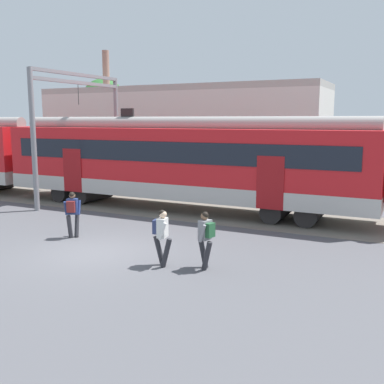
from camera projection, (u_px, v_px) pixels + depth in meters
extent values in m
plane|color=#515156|center=(96.00, 252.00, 14.40)|extent=(160.00, 160.00, 0.00)
cube|color=slate|center=(10.00, 192.00, 26.10)|extent=(80.00, 4.40, 0.01)
cube|color=#B7B2AD|center=(177.00, 187.00, 21.12)|extent=(18.00, 3.06, 0.70)
cube|color=red|center=(177.00, 154.00, 20.87)|extent=(18.00, 3.00, 2.40)
cube|color=black|center=(160.00, 152.00, 19.50)|extent=(16.56, 0.03, 0.90)
cube|color=maroon|center=(270.00, 183.00, 17.50)|extent=(1.10, 0.04, 2.10)
cube|color=maroon|center=(72.00, 170.00, 21.83)|extent=(1.10, 0.04, 2.10)
cylinder|color=#9C9793|center=(177.00, 124.00, 20.65)|extent=(17.64, 0.70, 0.70)
cube|color=black|center=(127.00, 113.00, 21.74)|extent=(0.70, 0.12, 0.40)
cylinder|color=black|center=(311.00, 212.00, 18.48)|extent=(0.90, 2.40, 0.90)
cylinder|color=black|center=(278.00, 209.00, 19.09)|extent=(0.90, 2.40, 0.90)
cylinder|color=black|center=(94.00, 192.00, 23.35)|extent=(0.90, 2.40, 0.90)
cylinder|color=black|center=(73.00, 190.00, 23.96)|extent=(0.90, 2.40, 0.90)
cylinder|color=#28282D|center=(77.00, 225.00, 16.22)|extent=(0.28, 0.38, 0.87)
cylinder|color=#28282D|center=(70.00, 227.00, 15.95)|extent=(0.28, 0.38, 0.87)
cube|color=navy|center=(72.00, 206.00, 15.98)|extent=(0.43, 0.37, 0.56)
cylinder|color=navy|center=(66.00, 208.00, 15.91)|extent=(0.18, 0.26, 0.52)
cylinder|color=navy|center=(79.00, 207.00, 16.06)|extent=(0.18, 0.26, 0.52)
sphere|color=brown|center=(72.00, 195.00, 15.93)|extent=(0.22, 0.22, 0.22)
sphere|color=black|center=(72.00, 195.00, 15.91)|extent=(0.20, 0.20, 0.20)
cube|color=maroon|center=(71.00, 207.00, 15.79)|extent=(0.32, 0.26, 0.40)
cylinder|color=#28282D|center=(166.00, 253.00, 12.83)|extent=(0.37, 0.21, 0.87)
cylinder|color=#28282D|center=(159.00, 250.00, 13.08)|extent=(0.37, 0.21, 0.87)
cube|color=silver|center=(162.00, 228.00, 12.84)|extent=(0.30, 0.39, 0.56)
cylinder|color=silver|center=(163.00, 227.00, 13.08)|extent=(0.26, 0.13, 0.52)
cylinder|color=silver|center=(162.00, 231.00, 12.61)|extent=(0.26, 0.13, 0.52)
sphere|color=beige|center=(163.00, 214.00, 12.77)|extent=(0.22, 0.22, 0.22)
sphere|color=black|center=(162.00, 213.00, 12.77)|extent=(0.20, 0.20, 0.20)
cube|color=navy|center=(157.00, 227.00, 12.88)|extent=(0.20, 0.30, 0.40)
cylinder|color=#28282D|center=(203.00, 253.00, 12.86)|extent=(0.38, 0.23, 0.87)
cylinder|color=#28282D|center=(207.00, 256.00, 12.55)|extent=(0.38, 0.23, 0.87)
cube|color=gray|center=(205.00, 230.00, 12.59)|extent=(0.32, 0.41, 0.56)
cylinder|color=gray|center=(202.00, 233.00, 12.38)|extent=(0.26, 0.15, 0.52)
cylinder|color=gray|center=(208.00, 230.00, 12.81)|extent=(0.26, 0.15, 0.52)
sphere|color=brown|center=(205.00, 216.00, 12.54)|extent=(0.22, 0.22, 0.22)
sphere|color=black|center=(205.00, 215.00, 12.52)|extent=(0.20, 0.20, 0.20)
cube|color=#235633|center=(210.00, 230.00, 12.47)|extent=(0.22, 0.31, 0.40)
cylinder|color=gray|center=(33.00, 141.00, 20.42)|extent=(0.24, 0.24, 6.50)
cylinder|color=gray|center=(117.00, 136.00, 26.08)|extent=(0.24, 0.24, 6.50)
cube|color=gray|center=(78.00, 74.00, 22.74)|extent=(0.20, 6.40, 0.16)
cube|color=gray|center=(78.00, 83.00, 22.80)|extent=(0.20, 6.40, 0.16)
cylinder|color=black|center=(78.00, 95.00, 22.90)|extent=(0.03, 0.03, 1.00)
cube|color=beige|center=(178.00, 137.00, 31.26)|extent=(20.04, 5.00, 6.00)
cube|color=#A7A39B|center=(178.00, 90.00, 30.74)|extent=(20.04, 5.00, 0.40)
cylinder|color=#8C6656|center=(106.00, 73.00, 33.15)|extent=(0.50, 0.50, 3.20)
cylinder|color=brown|center=(105.00, 143.00, 37.35)|extent=(0.32, 0.32, 4.47)
sphere|color=#2D662D|center=(104.00, 101.00, 36.80)|extent=(3.56, 3.56, 3.56)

